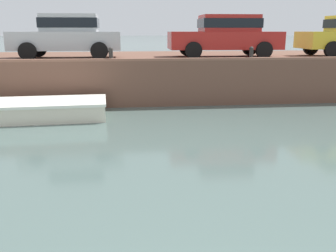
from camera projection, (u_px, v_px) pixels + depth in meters
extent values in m
plane|color=#4C605B|center=(159.00, 166.00, 7.18)|extent=(400.00, 400.00, 0.00)
cube|color=brown|center=(141.00, 74.00, 15.43)|extent=(60.00, 6.00, 1.55)
cube|color=brown|center=(144.00, 60.00, 12.45)|extent=(60.00, 0.24, 0.08)
cube|color=silver|center=(27.00, 111.00, 10.97)|extent=(4.65, 2.00, 0.45)
cube|color=white|center=(26.00, 103.00, 10.90)|extent=(4.71, 2.07, 0.08)
cube|color=brown|center=(38.00, 105.00, 10.99)|extent=(0.33, 1.57, 0.06)
cube|color=#B7BABC|center=(67.00, 41.00, 13.46)|extent=(3.87, 1.79, 0.64)
cube|color=#B7BABC|center=(70.00, 23.00, 13.33)|extent=(1.94, 1.55, 0.60)
cube|color=black|center=(70.00, 23.00, 13.33)|extent=(2.02, 1.59, 0.33)
cylinder|color=black|center=(27.00, 51.00, 12.55)|extent=(0.60, 0.19, 0.60)
cylinder|color=black|center=(38.00, 49.00, 14.24)|extent=(0.60, 0.19, 0.60)
cylinder|color=black|center=(99.00, 51.00, 12.84)|extent=(0.60, 0.19, 0.60)
cylinder|color=black|center=(102.00, 49.00, 14.54)|extent=(0.60, 0.19, 0.60)
cube|color=#B2231E|center=(224.00, 40.00, 14.08)|extent=(4.17, 1.80, 0.64)
cube|color=#B2231E|center=(229.00, 23.00, 13.94)|extent=(2.10, 1.54, 0.60)
cube|color=black|center=(229.00, 23.00, 13.94)|extent=(2.19, 1.58, 0.33)
cylinder|color=black|center=(193.00, 50.00, 13.22)|extent=(0.60, 0.20, 0.60)
cylinder|color=black|center=(187.00, 48.00, 14.89)|extent=(0.60, 0.20, 0.60)
cylinder|color=black|center=(264.00, 50.00, 13.43)|extent=(0.60, 0.20, 0.60)
cylinder|color=black|center=(250.00, 48.00, 15.10)|extent=(0.60, 0.20, 0.60)
cylinder|color=black|center=(332.00, 50.00, 13.77)|extent=(0.60, 0.18, 0.60)
cylinder|color=black|center=(311.00, 48.00, 15.40)|extent=(0.60, 0.18, 0.60)
cylinder|color=#2D2B28|center=(111.00, 55.00, 12.43)|extent=(0.14, 0.14, 0.35)
sphere|color=#2D2B28|center=(111.00, 49.00, 12.38)|extent=(0.15, 0.15, 0.15)
cylinder|color=#2D2B28|center=(251.00, 54.00, 12.94)|extent=(0.14, 0.14, 0.35)
sphere|color=#2D2B28|center=(251.00, 49.00, 12.89)|extent=(0.15, 0.15, 0.15)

